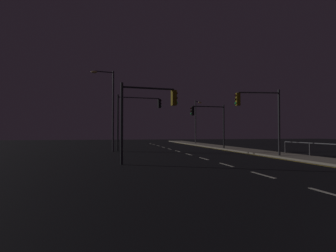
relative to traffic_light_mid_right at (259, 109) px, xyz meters
name	(u,v)px	position (x,y,z in m)	size (l,w,h in m)	color
ground_plane	(202,158)	(-4.46, 0.34, -3.66)	(112.00, 112.00, 0.00)	black
sidewalk_right	(285,156)	(2.38, 0.34, -3.59)	(2.83, 77.00, 0.14)	#9E937F
lane_markings_center	(189,154)	(-4.46, 3.84, -3.65)	(0.14, 50.00, 0.01)	silver
lane_edge_line	(238,152)	(0.72, 5.34, -3.65)	(0.14, 53.00, 0.01)	gold
traffic_light_mid_right	(259,109)	(0.00, 0.00, 0.00)	(3.52, 0.63, 5.01)	#38383D
traffic_light_far_left	(137,111)	(-8.36, 9.79, 0.41)	(4.69, 0.79, 5.74)	#2D3033
traffic_light_far_center	(209,117)	(-0.59, 9.66, -0.12)	(4.00, 0.56, 4.80)	#2D3033
traffic_light_near_right	(148,108)	(-8.84, -2.66, -0.28)	(3.54, 0.68, 4.81)	#2D3033
street_lamp_corner	(196,117)	(2.70, 24.76, 0.68)	(1.46, 1.27, 6.97)	#4C4C51
street_lamp_far_end	(110,103)	(-11.12, 8.69, 1.08)	(2.18, 0.68, 7.94)	#4C4C51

